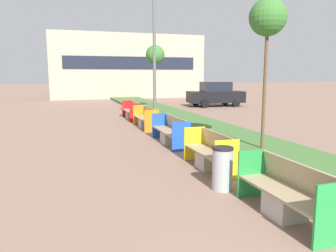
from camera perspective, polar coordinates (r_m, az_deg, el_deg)
planter_grass_strip at (r=13.83m, az=7.24°, el=-0.73°), size 2.80×120.00×0.18m
building_backdrop at (r=36.82m, az=-7.51°, el=10.17°), size 15.63×7.46×6.47m
bench_green_frame at (r=5.98m, az=19.98°, el=-11.45°), size 0.65×2.09×0.94m
bench_yellow_frame at (r=8.48m, az=7.31°, el=-5.01°), size 0.65×1.96×0.94m
bench_blue_frame at (r=11.45m, az=0.46°, el=-1.21°), size 0.65×2.45×0.94m
bench_orange_frame at (r=14.85m, az=-3.85°, el=1.10°), size 0.65×2.32×0.94m
bench_red_frame at (r=17.93m, az=-6.29°, el=2.41°), size 0.65×2.24×0.94m
litter_bin at (r=6.98m, az=9.45°, el=-7.29°), size 0.44×0.44×0.91m
street_lamp_post at (r=15.62m, az=-2.40°, el=14.02°), size 0.24×0.44×6.81m
sapling_tree_near at (r=10.28m, az=16.98°, el=17.32°), size 1.08×1.08×4.56m
sapling_tree_far at (r=21.37m, az=-2.25°, el=12.20°), size 1.20×1.20×4.25m
parked_car_distant at (r=25.29m, az=8.28°, el=5.49°), size 4.35×2.16×1.86m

